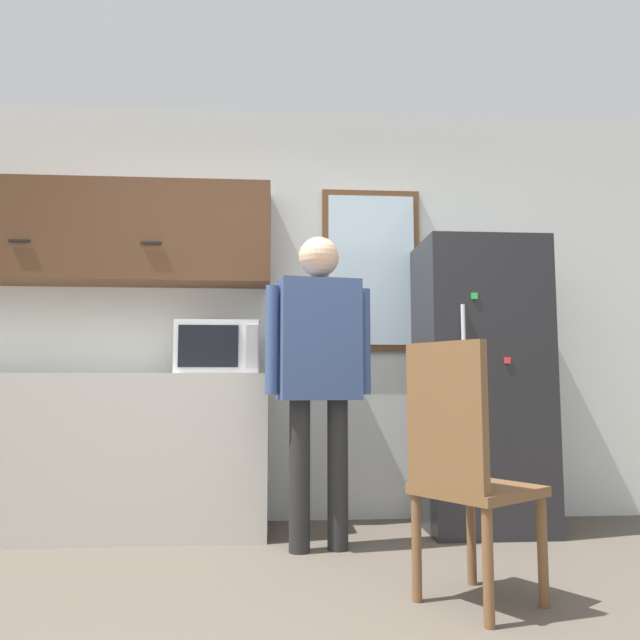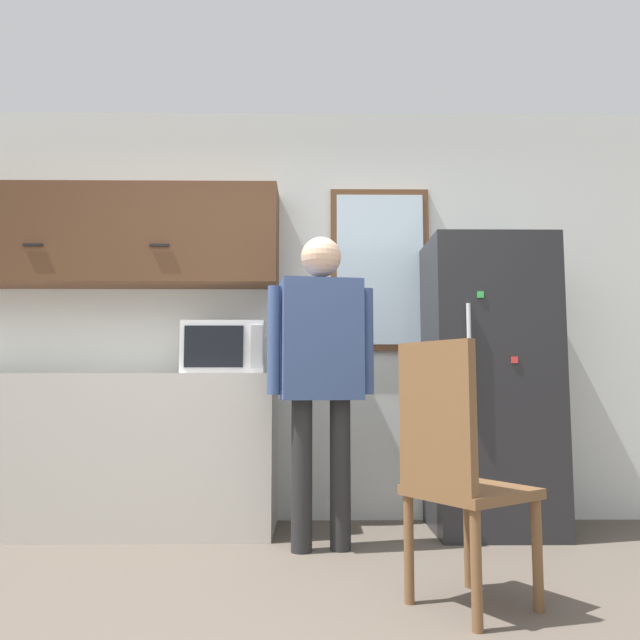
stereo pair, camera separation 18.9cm
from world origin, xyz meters
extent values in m
cube|color=silver|center=(0.00, 2.11, 1.35)|extent=(6.00, 0.06, 2.70)
cube|color=#BCB7AD|center=(-1.10, 1.79, 0.46)|extent=(2.19, 0.58, 0.92)
cube|color=#51331E|center=(-1.10, 1.92, 1.80)|extent=(2.19, 0.32, 0.63)
cube|color=black|center=(-1.49, 1.75, 1.71)|extent=(0.12, 0.01, 0.01)
cube|color=black|center=(-0.72, 1.75, 1.71)|extent=(0.12, 0.01, 0.01)
cube|color=white|center=(-0.31, 1.78, 1.08)|extent=(0.48, 0.38, 0.31)
cube|color=black|center=(-0.35, 1.58, 1.08)|extent=(0.34, 0.01, 0.24)
cube|color=#B2B2B2|center=(-0.10, 1.58, 1.08)|extent=(0.07, 0.01, 0.25)
cylinder|color=black|center=(0.16, 1.33, 0.39)|extent=(0.11, 0.11, 0.78)
cylinder|color=black|center=(0.37, 1.37, 0.39)|extent=(0.11, 0.11, 0.78)
cube|color=#384C7A|center=(0.26, 1.35, 1.10)|extent=(0.46, 0.29, 0.64)
sphere|color=#D8AD8C|center=(0.26, 1.35, 1.55)|extent=(0.22, 0.22, 0.22)
cylinder|color=#384C7A|center=(0.01, 1.31, 1.10)|extent=(0.07, 0.07, 0.58)
cylinder|color=#384C7A|center=(0.51, 1.39, 1.10)|extent=(0.07, 0.07, 0.58)
cube|color=#232326|center=(1.28, 1.76, 0.87)|extent=(0.72, 0.62, 1.74)
cylinder|color=silver|center=(1.08, 1.43, 1.01)|extent=(0.02, 0.02, 0.61)
cube|color=green|center=(1.16, 1.45, 1.36)|extent=(0.04, 0.01, 0.04)
cube|color=red|center=(1.34, 1.45, 1.00)|extent=(0.04, 0.01, 0.04)
cube|color=brown|center=(0.84, 0.52, 0.44)|extent=(0.56, 0.56, 0.04)
cylinder|color=brown|center=(1.08, 0.47, 0.21)|extent=(0.04, 0.04, 0.42)
cylinder|color=brown|center=(0.89, 0.76, 0.21)|extent=(0.04, 0.04, 0.42)
cylinder|color=brown|center=(0.80, 0.28, 0.21)|extent=(0.04, 0.04, 0.42)
cylinder|color=brown|center=(0.60, 0.56, 0.21)|extent=(0.04, 0.04, 0.42)
cube|color=brown|center=(0.69, 0.42, 0.74)|extent=(0.24, 0.33, 0.57)
cube|color=brown|center=(0.66, 2.07, 1.62)|extent=(0.65, 0.04, 1.08)
cube|color=silver|center=(0.66, 2.05, 1.62)|extent=(0.57, 0.01, 1.00)
camera|label=1|loc=(0.03, -1.98, 0.86)|focal=35.00mm
camera|label=2|loc=(0.22, -1.99, 0.86)|focal=35.00mm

